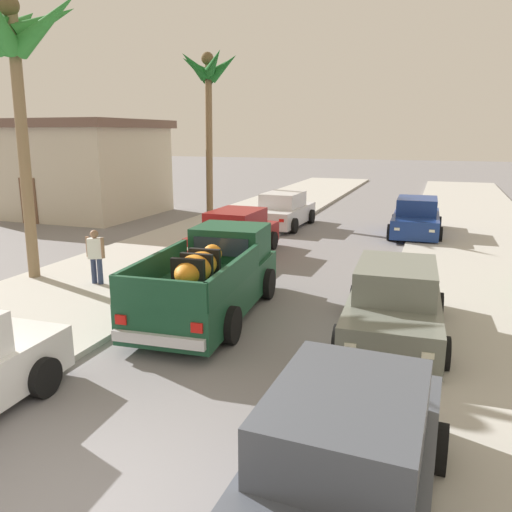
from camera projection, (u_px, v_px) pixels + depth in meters
The scene contains 14 objects.
sidewalk_left at pixel (181, 248), 18.10m from camera, with size 5.15×60.00×0.12m, color #B2AFA8.
sidewalk_right at pixel (488, 274), 14.73m from camera, with size 5.15×60.00×0.12m, color #B2AFA8.
curb_left at pixel (210, 251), 17.71m from camera, with size 0.16×60.00×0.10m, color silver.
curb_right at pixel (445, 271), 15.13m from camera, with size 0.16×60.00×0.10m, color silver.
pickup_truck at pixel (212, 279), 11.61m from camera, with size 2.50×5.34×1.80m.
car_left_near at pixel (416, 218), 20.48m from camera, with size 2.10×4.29×1.54m.
car_left_mid at pixel (283, 211), 22.42m from camera, with size 2.13×4.31×1.54m.
car_right_mid at pixel (343, 465), 5.23m from camera, with size 2.12×4.30×1.54m.
car_left_far at pixel (394, 304), 10.19m from camera, with size 2.18×4.32×1.54m.
car_right_far at pixel (235, 234), 17.20m from camera, with size 2.09×4.29×1.54m.
palm_tree_right_fore at pixel (10, 38), 12.76m from camera, with size 3.93×3.56×7.58m.
palm_tree_right_mid at pixel (209, 81), 24.51m from camera, with size 3.25×3.77×7.95m.
roadside_house at pixel (72, 167), 25.70m from camera, with size 8.53×6.73×4.72m.
pedestrian at pixel (96, 255), 13.44m from camera, with size 0.57×0.37×1.59m.
Camera 1 is at (3.54, -3.66, 4.06)m, focal length 35.41 mm.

